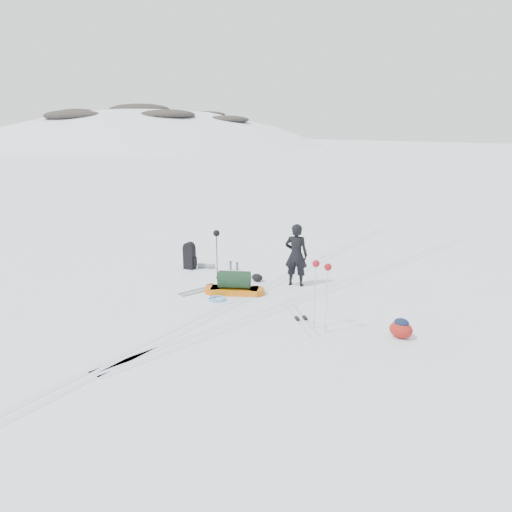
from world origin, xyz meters
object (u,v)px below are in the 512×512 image
object	(u,v)px
expedition_rucksack	(192,256)
ski_poles_black	(217,239)
skier	(296,255)
pulk_sled	(234,285)

from	to	relation	value
expedition_rucksack	ski_poles_black	xyz separation A→B (m)	(1.36, -0.42, 0.77)
skier	ski_poles_black	xyz separation A→B (m)	(-1.83, -0.98, 0.33)
pulk_sled	expedition_rucksack	size ratio (longest dim) A/B	1.91
pulk_sled	ski_poles_black	bearing A→B (deg)	122.61
skier	pulk_sled	world-z (taller)	skier
pulk_sled	ski_poles_black	world-z (taller)	ski_poles_black
pulk_sled	expedition_rucksack	distance (m)	2.53
pulk_sled	ski_poles_black	distance (m)	1.44
ski_poles_black	skier	bearing A→B (deg)	22.05
expedition_rucksack	pulk_sled	bearing A→B (deg)	-33.31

